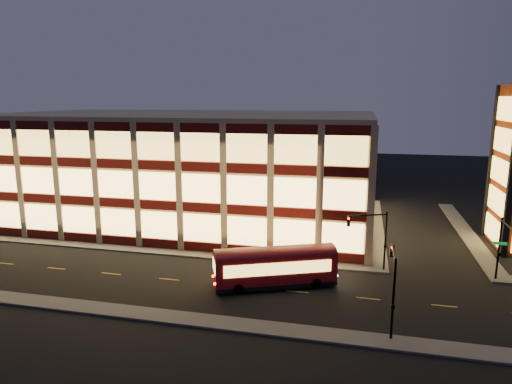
# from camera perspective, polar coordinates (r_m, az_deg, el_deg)

# --- Properties ---
(ground) EXTENTS (200.00, 200.00, 0.00)m
(ground) POSITION_cam_1_polar(r_m,az_deg,el_deg) (50.57, -12.21, -7.69)
(ground) COLOR black
(ground) RESTS_ON ground
(sidewalk_office_south) EXTENTS (54.00, 2.00, 0.15)m
(sidewalk_office_south) POSITION_cam_1_polar(r_m,az_deg,el_deg) (52.70, -14.71, -6.93)
(sidewalk_office_south) COLOR #514F4C
(sidewalk_office_south) RESTS_ON ground
(sidewalk_office_east) EXTENTS (2.00, 30.00, 0.15)m
(sidewalk_office_east) POSITION_cam_1_polar(r_m,az_deg,el_deg) (62.16, 14.67, -4.07)
(sidewalk_office_east) COLOR #514F4C
(sidewalk_office_east) RESTS_ON ground
(sidewalk_tower_west) EXTENTS (2.00, 30.00, 0.15)m
(sidewalk_tower_west) POSITION_cam_1_polar(r_m,az_deg,el_deg) (63.47, 24.66, -4.45)
(sidewalk_tower_west) COLOR #514F4C
(sidewalk_tower_west) RESTS_ON ground
(sidewalk_near) EXTENTS (100.00, 2.00, 0.15)m
(sidewalk_near) POSITION_cam_1_polar(r_m,az_deg,el_deg) (40.10, -20.38, -13.34)
(sidewalk_near) COLOR #514F4C
(sidewalk_near) RESTS_ON ground
(office_building) EXTENTS (50.45, 30.45, 14.50)m
(office_building) POSITION_cam_1_polar(r_m,az_deg,el_deg) (65.11, -8.44, 3.35)
(office_building) COLOR tan
(office_building) RESTS_ON ground
(traffic_signal_far) EXTENTS (3.79, 1.87, 6.00)m
(traffic_signal_far) POSITION_cam_1_polar(r_m,az_deg,el_deg) (44.91, 14.32, -4.76)
(traffic_signal_far) COLOR black
(traffic_signal_far) RESTS_ON ground
(traffic_signal_right) EXTENTS (1.20, 4.37, 6.00)m
(traffic_signal_right) POSITION_cam_1_polar(r_m,az_deg,el_deg) (45.80, 28.65, -5.55)
(traffic_signal_right) COLOR black
(traffic_signal_right) RESTS_ON ground
(traffic_signal_near) EXTENTS (0.32, 4.45, 6.00)m
(traffic_signal_near) POSITION_cam_1_polar(r_m,az_deg,el_deg) (34.30, 16.75, -10.06)
(traffic_signal_near) COLOR black
(traffic_signal_near) RESTS_ON ground
(trolley_bus) EXTENTS (10.95, 6.75, 3.65)m
(trolley_bus) POSITION_cam_1_polar(r_m,az_deg,el_deg) (41.03, 2.38, -9.05)
(trolley_bus) COLOR maroon
(trolley_bus) RESTS_ON ground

